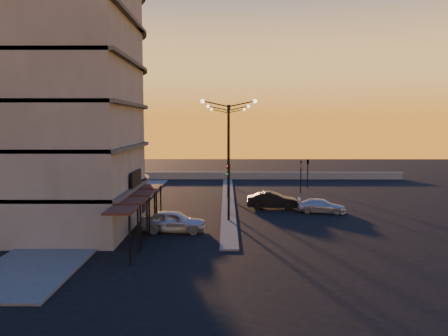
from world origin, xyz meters
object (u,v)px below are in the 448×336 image
Objects in this scene: streetlamp_mid at (228,144)px; car_hatchback at (174,221)px; traffic_light_main at (229,180)px; car_sedan at (272,200)px; car_wagon at (321,206)px.

streetlamp_mid is 14.70m from car_hatchback.
streetlamp_mid is 2.07× the size of car_hatchback.
traffic_light_main is 5.10m from car_sedan.
car_hatchback reaches higher than car_sedan.
car_wagon is at bearing -56.90° from car_hatchback.
car_hatchback is 13.67m from car_wagon.
car_sedan is at bearing -50.11° from streetlamp_mid.
car_wagon is at bearing -39.56° from streetlamp_mid.
car_sedan is (7.88, 8.57, -0.03)m from car_hatchback.
streetlamp_mid reaches higher than car_sedan.
streetlamp_mid is 7.62m from traffic_light_main.
car_wagon is at bearing -111.03° from car_sedan.
car_wagon is (11.90, 6.73, -0.19)m from car_hatchback.
streetlamp_mid is 2.32× the size of car_wagon.
car_sedan is at bearing 77.58° from car_wagon.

